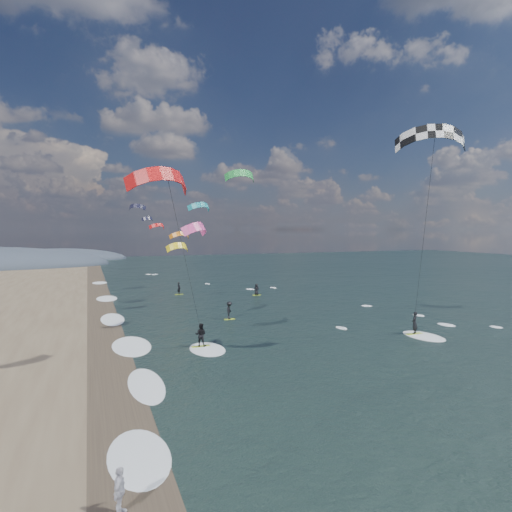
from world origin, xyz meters
name	(u,v)px	position (x,y,z in m)	size (l,w,h in m)	color
ground	(354,397)	(0.00, 0.00, 0.00)	(260.00, 260.00, 0.00)	black
wet_sand_strip	(111,368)	(-12.00, 10.00, 0.00)	(3.00, 240.00, 0.00)	#382D23
kitesurfer_near_a	(432,174)	(9.67, 4.83, 13.01)	(8.11, 9.36, 16.68)	#A6C823
kitesurfer_near_b	(180,234)	(-7.69, 8.43, 8.78)	(7.23, 8.80, 13.46)	#A6C823
far_kitesurfers	(226,300)	(1.71, 28.36, 0.88)	(10.94, 19.54, 1.83)	#A6C823
bg_kite_field	(174,217)	(0.23, 52.42, 11.16)	(10.80, 73.34, 9.20)	black
shoreline_surf	(125,347)	(-10.80, 14.75, 0.00)	(2.40, 79.40, 0.11)	white
beach_walker	(120,491)	(-12.50, -5.37, 0.78)	(0.91, 0.38, 1.56)	silver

